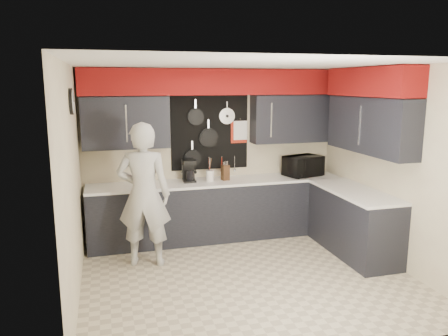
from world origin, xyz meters
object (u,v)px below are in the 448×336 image
object	(u,v)px
microwave	(303,166)
knife_block	(225,173)
coffee_maker	(189,170)
person	(144,195)
utensil_crock	(210,176)

from	to	relation	value
microwave	knife_block	xyz separation A→B (m)	(-1.29, 0.03, -0.04)
coffee_maker	person	xyz separation A→B (m)	(-0.75, -0.77, -0.14)
microwave	utensil_crock	world-z (taller)	microwave
knife_block	utensil_crock	size ratio (longest dim) A/B	1.46
person	microwave	bearing A→B (deg)	-150.04
microwave	knife_block	distance (m)	1.29
utensil_crock	coffee_maker	bearing A→B (deg)	172.40
knife_block	person	distance (m)	1.49
coffee_maker	person	distance (m)	1.08
microwave	utensil_crock	size ratio (longest dim) A/B	3.62
microwave	knife_block	world-z (taller)	microwave
utensil_crock	coffee_maker	world-z (taller)	coffee_maker
coffee_maker	person	size ratio (longest dim) A/B	0.18
coffee_maker	microwave	bearing A→B (deg)	0.84
utensil_crock	microwave	bearing A→B (deg)	-1.39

